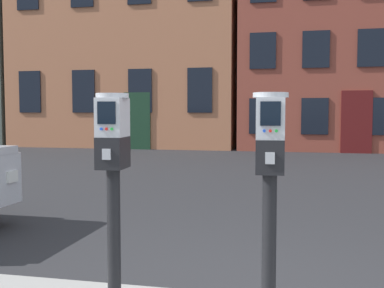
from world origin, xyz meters
TOP-DOWN VIEW (x-y plane):
  - parking_meter_near_kerb at (-0.85, -0.11)m, footprint 0.23×0.26m
  - parking_meter_twin_adjacent at (0.17, -0.11)m, footprint 0.23×0.26m
  - townhouse_cream_stone at (-6.46, 16.58)m, footprint 8.96×5.81m
  - townhouse_grey_stucco at (1.78, 16.70)m, footprint 7.11×6.05m

SIDE VIEW (x-z plane):
  - parking_meter_twin_adjacent at x=0.17m, z-range 0.40..1.79m
  - parking_meter_near_kerb at x=-0.85m, z-range 0.40..1.80m
  - townhouse_grey_stucco at x=1.78m, z-range 0.00..9.02m
  - townhouse_cream_stone at x=-6.46m, z-range 0.00..11.77m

